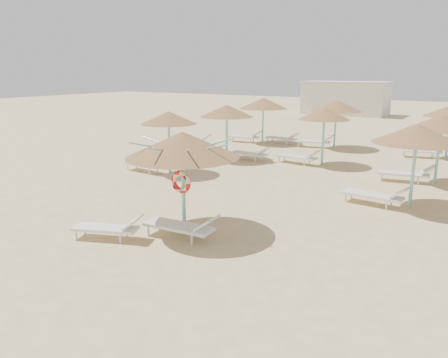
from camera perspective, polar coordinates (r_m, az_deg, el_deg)
The scene contains 6 objects.
ground at distance 12.07m, azimuth -5.17°, elevation -6.93°, with size 120.00×120.00×0.00m, color #D3B880.
main_palapa at distance 11.64m, azimuth -5.45°, elevation 4.44°, with size 3.05×3.05×2.73m.
lounger_main_a at distance 11.83m, azimuth -14.69°, elevation -6.14°, with size 1.91×1.18×0.67m.
lounger_main_b at distance 11.49m, azimuth -5.37°, elevation -6.13°, with size 2.09×0.75×0.75m.
palapa_field at distance 20.24m, azimuth 16.79°, elevation 7.77°, with size 18.80×13.20×2.72m.
service_hut at distance 45.90m, azimuth 15.59°, elevation 10.17°, with size 8.40×4.40×3.25m.
Camera 1 is at (6.80, -9.00, 4.30)m, focal length 35.00 mm.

